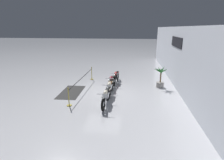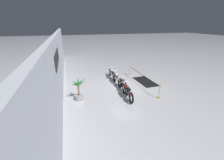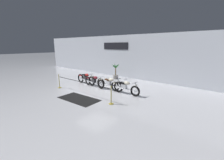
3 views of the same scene
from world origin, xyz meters
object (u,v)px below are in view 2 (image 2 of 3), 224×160
object	(u,v)px
motorcycle_maroon_1	(124,85)
potted_palm_left_of_row	(79,90)
stanchion_mid_left	(130,72)
floor_banner	(145,81)
motorcycle_cream_3	(112,74)
motorcycle_cream_2	(117,79)
motorcycle_red_0	(128,92)
stanchion_far_left	(149,82)

from	to	relation	value
motorcycle_maroon_1	potted_palm_left_of_row	bearing A→B (deg)	99.16
stanchion_mid_left	floor_banner	xyz separation A→B (m)	(-2.05, -0.63, -0.35)
motorcycle_cream_3	motorcycle_cream_2	bearing A→B (deg)	-179.94
motorcycle_cream_2	potted_palm_left_of_row	xyz separation A→B (m)	(-2.04, 3.36, 0.24)
motorcycle_cream_2	floor_banner	distance (m)	2.67
motorcycle_cream_2	motorcycle_cream_3	world-z (taller)	motorcycle_cream_2
motorcycle_red_0	stanchion_far_left	xyz separation A→B (m)	(0.81, -2.10, 0.18)
motorcycle_cream_3	stanchion_far_left	size ratio (longest dim) A/B	0.45
stanchion_mid_left	potted_palm_left_of_row	bearing A→B (deg)	125.89
motorcycle_red_0	stanchion_mid_left	bearing A→B (deg)	-24.90
stanchion_mid_left	stanchion_far_left	bearing A→B (deg)	180.00
potted_palm_left_of_row	floor_banner	size ratio (longest dim) A/B	0.59
potted_palm_left_of_row	motorcycle_maroon_1	bearing A→B (deg)	-80.84
motorcycle_red_0	stanchion_mid_left	size ratio (longest dim) A/B	2.13
motorcycle_red_0	motorcycle_cream_2	size ratio (longest dim) A/B	0.91
potted_palm_left_of_row	stanchion_far_left	bearing A→B (deg)	-88.21
motorcycle_red_0	stanchion_far_left	size ratio (longest dim) A/B	0.43
stanchion_far_left	stanchion_mid_left	size ratio (longest dim) A/B	4.94
motorcycle_red_0	stanchion_mid_left	distance (m)	4.98
motorcycle_maroon_1	floor_banner	size ratio (longest dim) A/B	0.87
motorcycle_cream_3	potted_palm_left_of_row	xyz separation A→B (m)	(-3.41, 3.36, 0.25)
motorcycle_cream_2	motorcycle_maroon_1	bearing A→B (deg)	-177.12
motorcycle_red_0	motorcycle_cream_3	xyz separation A→B (m)	(4.05, -0.11, -0.02)
stanchion_mid_left	floor_banner	bearing A→B (deg)	-162.80
motorcycle_red_0	motorcycle_cream_3	distance (m)	4.06
motorcycle_cream_2	motorcycle_cream_3	bearing A→B (deg)	0.06
motorcycle_cream_2	potted_palm_left_of_row	size ratio (longest dim) A/B	1.57
motorcycle_maroon_1	stanchion_mid_left	world-z (taller)	stanchion_mid_left
stanchion_mid_left	motorcycle_cream_2	bearing A→B (deg)	132.59
potted_palm_left_of_row	motorcycle_cream_3	bearing A→B (deg)	-44.56
motorcycle_red_0	potted_palm_left_of_row	xyz separation A→B (m)	(0.65, 3.25, 0.24)
floor_banner	motorcycle_cream_2	bearing A→B (deg)	82.79
motorcycle_cream_3	stanchion_far_left	world-z (taller)	stanchion_far_left
motorcycle_maroon_1	potted_palm_left_of_row	xyz separation A→B (m)	(-0.55, 3.43, 0.25)
motorcycle_cream_3	stanchion_mid_left	bearing A→B (deg)	-77.00
motorcycle_cream_2	stanchion_mid_left	world-z (taller)	stanchion_mid_left
potted_palm_left_of_row	stanchion_far_left	world-z (taller)	potted_palm_left_of_row
stanchion_far_left	floor_banner	world-z (taller)	stanchion_far_left
potted_palm_left_of_row	floor_banner	distance (m)	6.29
motorcycle_red_0	stanchion_far_left	distance (m)	2.25
motorcycle_maroon_1	floor_banner	distance (m)	2.88
potted_palm_left_of_row	stanchion_mid_left	size ratio (longest dim) A/B	1.49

